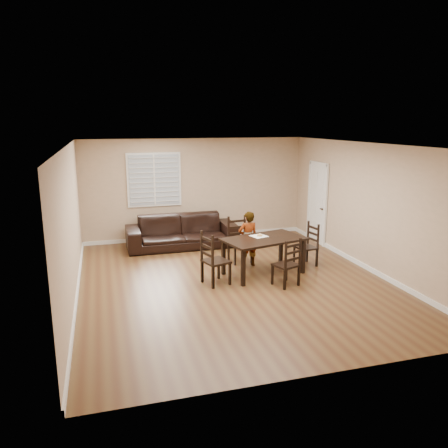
{
  "coord_description": "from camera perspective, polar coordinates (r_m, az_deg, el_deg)",
  "views": [
    {
      "loc": [
        -2.44,
        -7.92,
        3.12
      ],
      "look_at": [
        0.03,
        0.77,
        1.0
      ],
      "focal_mm": 35.0,
      "sensor_mm": 36.0,
      "label": 1
    }
  ],
  "objects": [
    {
      "name": "child",
      "position": [
        9.58,
        3.16,
        -1.96
      ],
      "size": [
        0.47,
        0.33,
        1.23
      ],
      "primitive_type": "imported",
      "rotation": [
        0.0,
        0.0,
        3.22
      ],
      "color": "gray",
      "rests_on": "ground"
    },
    {
      "name": "chair_left",
      "position": [
        8.5,
        -1.8,
        -4.88
      ],
      "size": [
        0.57,
        0.59,
        1.06
      ],
      "rotation": [
        0.0,
        0.0,
        1.87
      ],
      "color": "black",
      "rests_on": "ground"
    },
    {
      "name": "chair_near",
      "position": [
        10.0,
        1.82,
        -2.17
      ],
      "size": [
        0.51,
        0.48,
        1.03
      ],
      "rotation": [
        0.0,
        0.0,
        0.1
      ],
      "color": "black",
      "rests_on": "ground"
    },
    {
      "name": "chair_right",
      "position": [
        9.89,
        11.18,
        -2.81
      ],
      "size": [
        0.46,
        0.49,
        0.96
      ],
      "rotation": [
        0.0,
        0.0,
        -1.42
      ],
      "color": "black",
      "rests_on": "ground"
    },
    {
      "name": "donut",
      "position": [
        9.21,
        4.68,
        -1.43
      ],
      "size": [
        0.11,
        0.11,
        0.04
      ],
      "color": "#B27F40",
      "rests_on": "napkin"
    },
    {
      "name": "dining_table",
      "position": [
        9.09,
        5.22,
        -2.39
      ],
      "size": [
        1.83,
        1.3,
        0.77
      ],
      "rotation": [
        0.0,
        0.0,
        0.25
      ],
      "color": "black",
      "rests_on": "ground"
    },
    {
      "name": "chair_far",
      "position": [
        8.5,
        8.63,
        -5.36
      ],
      "size": [
        0.54,
        0.53,
        0.96
      ],
      "rotation": [
        0.0,
        0.0,
        3.49
      ],
      "color": "black",
      "rests_on": "ground"
    },
    {
      "name": "napkin",
      "position": [
        9.21,
        4.57,
        -1.58
      ],
      "size": [
        0.39,
        0.39,
        0.0
      ],
      "primitive_type": "cube",
      "rotation": [
        0.0,
        0.0,
        0.32
      ],
      "color": "beige",
      "rests_on": "dining_table"
    },
    {
      "name": "room",
      "position": [
        8.57,
        1.13,
        4.38
      ],
      "size": [
        6.04,
        7.04,
        2.72
      ],
      "color": "tan",
      "rests_on": "ground"
    },
    {
      "name": "sofa",
      "position": [
        11.13,
        -5.53,
        -0.98
      ],
      "size": [
        2.77,
        1.08,
        0.81
      ],
      "primitive_type": "imported",
      "rotation": [
        0.0,
        0.0,
        0.0
      ],
      "color": "black",
      "rests_on": "ground"
    },
    {
      "name": "ground",
      "position": [
        8.85,
        1.2,
        -7.44
      ],
      "size": [
        7.0,
        7.0,
        0.0
      ],
      "primitive_type": "plane",
      "color": "brown",
      "rests_on": "ground"
    }
  ]
}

